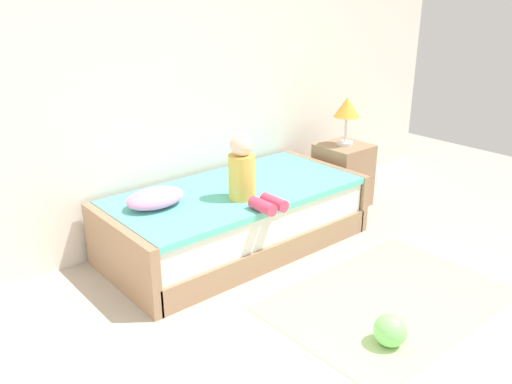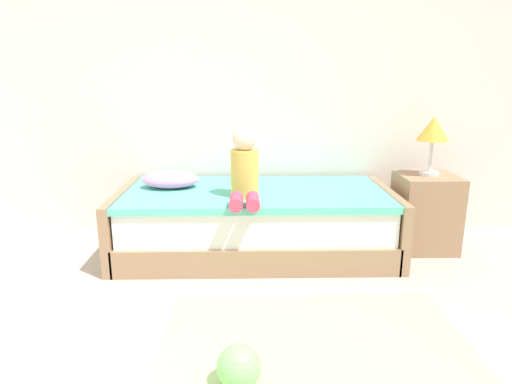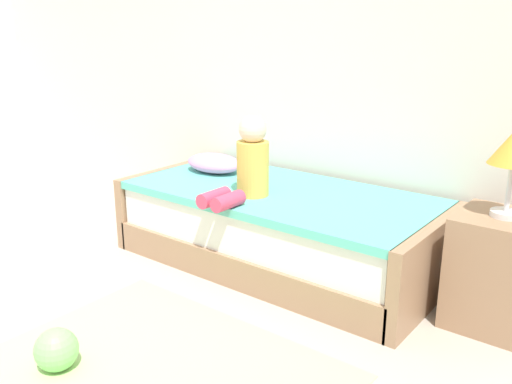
# 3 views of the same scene
# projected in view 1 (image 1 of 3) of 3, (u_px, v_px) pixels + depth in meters

# --- Properties ---
(wall_rear) EXTENTS (7.20, 0.10, 2.90)m
(wall_rear) POSITION_uv_depth(u_px,v_px,m) (137.00, 64.00, 3.99)
(wall_rear) COLOR silver
(wall_rear) RESTS_ON ground
(bed) EXTENTS (2.11, 1.00, 0.50)m
(bed) POSITION_uv_depth(u_px,v_px,m) (236.00, 219.00, 4.28)
(bed) COLOR #997556
(bed) RESTS_ON ground
(nightstand) EXTENTS (0.44, 0.44, 0.60)m
(nightstand) POSITION_uv_depth(u_px,v_px,m) (343.00, 175.00, 5.11)
(nightstand) COLOR #997556
(nightstand) RESTS_ON ground
(table_lamp) EXTENTS (0.24, 0.24, 0.45)m
(table_lamp) POSITION_uv_depth(u_px,v_px,m) (347.00, 109.00, 4.88)
(table_lamp) COLOR silver
(table_lamp) RESTS_ON nightstand
(child_figure) EXTENTS (0.20, 0.51, 0.50)m
(child_figure) POSITION_uv_depth(u_px,v_px,m) (246.00, 174.00, 3.90)
(child_figure) COLOR gold
(child_figure) RESTS_ON bed
(pillow) EXTENTS (0.44, 0.30, 0.13)m
(pillow) POSITION_uv_depth(u_px,v_px,m) (155.00, 198.00, 3.83)
(pillow) COLOR #EA8CC6
(pillow) RESTS_ON bed
(toy_ball) EXTENTS (0.20, 0.20, 0.20)m
(toy_ball) POSITION_uv_depth(u_px,v_px,m) (390.00, 330.00, 3.13)
(toy_ball) COLOR #7FD872
(toy_ball) RESTS_ON ground
(area_rug) EXTENTS (1.60, 1.10, 0.01)m
(area_rug) POSITION_uv_depth(u_px,v_px,m) (388.00, 299.00, 3.61)
(area_rug) COLOR #B2D189
(area_rug) RESTS_ON ground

